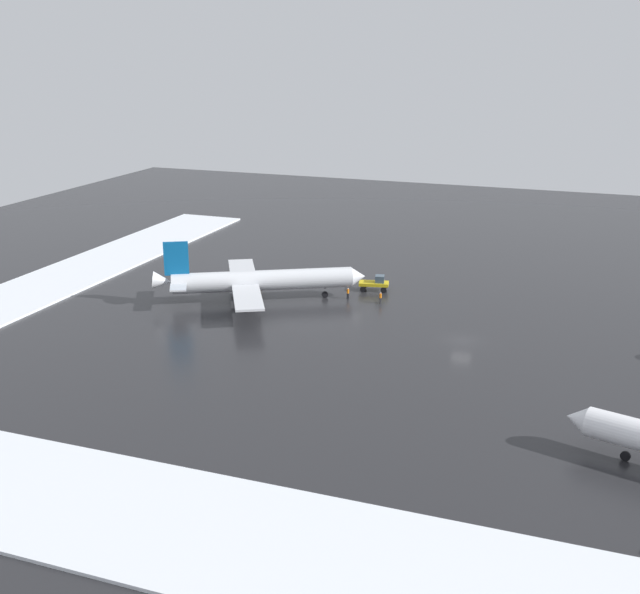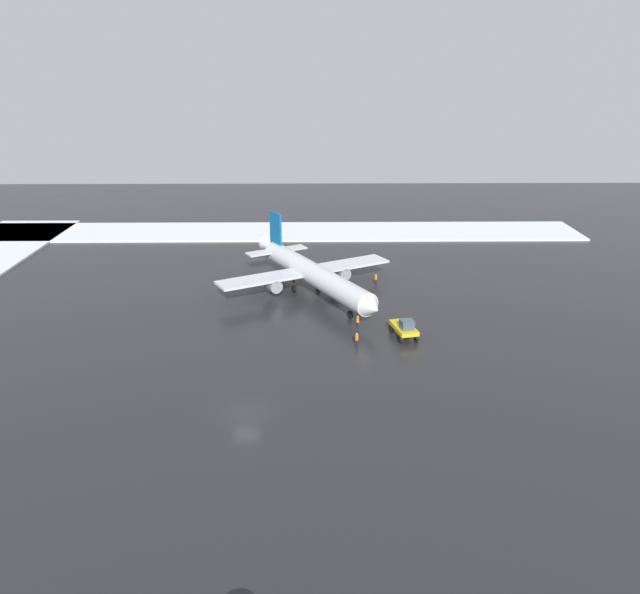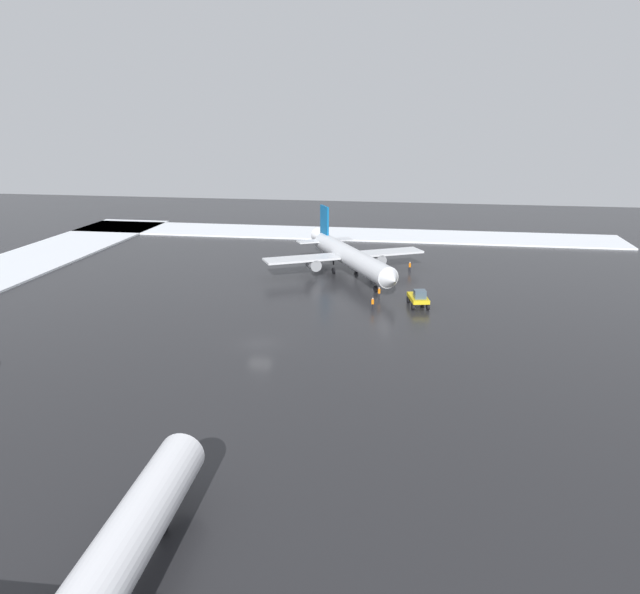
% 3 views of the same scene
% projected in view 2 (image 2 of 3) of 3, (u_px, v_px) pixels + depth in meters
% --- Properties ---
extents(ground_plane, '(240.00, 240.00, 0.00)m').
position_uv_depth(ground_plane, '(246.00, 412.00, 58.94)').
color(ground_plane, '#232326').
extents(snow_bank_left, '(14.00, 116.00, 0.32)m').
position_uv_depth(snow_bank_left, '(280.00, 232.00, 121.61)').
color(snow_bank_left, white).
rests_on(snow_bank_left, ground_plane).
extents(airplane_far_rear, '(29.45, 25.14, 9.54)m').
position_uv_depth(airplane_far_rear, '(312.00, 273.00, 87.99)').
color(airplane_far_rear, silver).
rests_on(airplane_far_rear, ground_plane).
extents(pushback_tug, '(4.97, 3.15, 2.50)m').
position_uv_depth(pushback_tug, '(405.00, 328.00, 74.57)').
color(pushback_tug, gold).
rests_on(pushback_tug, ground_plane).
extents(ground_crew_beside_wing, '(0.36, 0.36, 1.71)m').
position_uv_depth(ground_crew_beside_wing, '(376.00, 279.00, 92.45)').
color(ground_crew_beside_wing, black).
rests_on(ground_crew_beside_wing, ground_plane).
extents(ground_crew_near_tug, '(0.36, 0.36, 1.71)m').
position_uv_depth(ground_crew_near_tug, '(357.00, 339.00, 72.25)').
color(ground_crew_near_tug, black).
rests_on(ground_crew_near_tug, ground_plane).
extents(ground_crew_mid_apron, '(0.36, 0.36, 1.71)m').
position_uv_depth(ground_crew_mid_apron, '(358.00, 321.00, 77.18)').
color(ground_crew_mid_apron, black).
rests_on(ground_crew_mid_apron, ground_plane).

